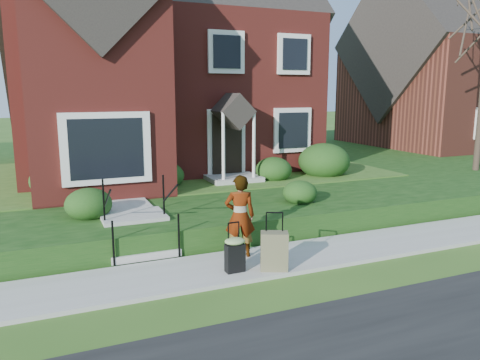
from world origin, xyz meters
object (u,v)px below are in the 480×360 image
front_steps (137,229)px  suitcase_black (235,253)px  suitcase_olive (274,251)px  woman (240,216)px

front_steps → suitcase_black: 2.59m
suitcase_black → suitcase_olive: (0.72, -0.20, 0.00)m
suitcase_black → suitcase_olive: bearing=-17.6°
front_steps → suitcase_black: size_ratio=2.13×
front_steps → woman: 2.36m
front_steps → woman: (1.81, -1.44, 0.45)m
suitcase_black → suitcase_olive: 0.75m
woman → suitcase_olive: (0.30, -0.95, -0.47)m
front_steps → woman: size_ratio=1.20×
suitcase_black → front_steps: bearing=120.6°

